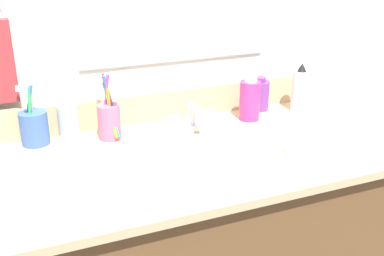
{
  "coord_description": "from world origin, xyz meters",
  "views": [
    {
      "loc": [
        -0.41,
        -1.05,
        1.37
      ],
      "look_at": [
        0.03,
        0.0,
        0.91
      ],
      "focal_mm": 44.43,
      "sensor_mm": 36.0,
      "label": 1
    }
  ],
  "objects_px": {
    "bottle_lotion_white": "(300,90)",
    "cup_pink": "(109,119)",
    "faucet": "(193,121)",
    "bottle_soap_pink": "(250,99)",
    "bottle_cream_purple": "(259,95)",
    "bottle_gel_clear": "(69,120)",
    "cup_blue_plastic": "(34,127)"
  },
  "relations": [
    {
      "from": "bottle_soap_pink",
      "to": "bottle_gel_clear",
      "type": "bearing_deg",
      "value": 172.36
    },
    {
      "from": "bottle_lotion_white",
      "to": "bottle_gel_clear",
      "type": "distance_m",
      "value": 0.73
    },
    {
      "from": "bottle_cream_purple",
      "to": "bottle_soap_pink",
      "type": "bearing_deg",
      "value": -137.13
    },
    {
      "from": "cup_blue_plastic",
      "to": "cup_pink",
      "type": "bearing_deg",
      "value": -11.97
    },
    {
      "from": "bottle_cream_purple",
      "to": "cup_blue_plastic",
      "type": "height_order",
      "value": "cup_blue_plastic"
    },
    {
      "from": "bottle_gel_clear",
      "to": "cup_blue_plastic",
      "type": "distance_m",
      "value": 0.1
    },
    {
      "from": "bottle_gel_clear",
      "to": "cup_pink",
      "type": "distance_m",
      "value": 0.12
    },
    {
      "from": "bottle_lotion_white",
      "to": "bottle_cream_purple",
      "type": "distance_m",
      "value": 0.13
    },
    {
      "from": "bottle_soap_pink",
      "to": "bottle_cream_purple",
      "type": "distance_m",
      "value": 0.1
    },
    {
      "from": "bottle_lotion_white",
      "to": "cup_pink",
      "type": "xyz_separation_m",
      "value": [
        -0.62,
        0.01,
        -0.01
      ]
    },
    {
      "from": "bottle_cream_purple",
      "to": "bottle_lotion_white",
      "type": "bearing_deg",
      "value": -26.93
    },
    {
      "from": "faucet",
      "to": "bottle_cream_purple",
      "type": "distance_m",
      "value": 0.28
    },
    {
      "from": "bottle_soap_pink",
      "to": "bottle_gel_clear",
      "type": "height_order",
      "value": "bottle_soap_pink"
    },
    {
      "from": "cup_pink",
      "to": "faucet",
      "type": "bearing_deg",
      "value": -6.97
    },
    {
      "from": "bottle_cream_purple",
      "to": "cup_pink",
      "type": "height_order",
      "value": "cup_pink"
    },
    {
      "from": "faucet",
      "to": "cup_blue_plastic",
      "type": "xyz_separation_m",
      "value": [
        -0.44,
        0.07,
        0.02
      ]
    },
    {
      "from": "bottle_soap_pink",
      "to": "cup_pink",
      "type": "bearing_deg",
      "value": 177.77
    },
    {
      "from": "cup_pink",
      "to": "cup_blue_plastic",
      "type": "relative_size",
      "value": 0.98
    },
    {
      "from": "bottle_lotion_white",
      "to": "bottle_gel_clear",
      "type": "bearing_deg",
      "value": 175.01
    },
    {
      "from": "bottle_gel_clear",
      "to": "bottle_soap_pink",
      "type": "bearing_deg",
      "value": -7.64
    },
    {
      "from": "bottle_lotion_white",
      "to": "bottle_cream_purple",
      "type": "height_order",
      "value": "bottle_lotion_white"
    },
    {
      "from": "bottle_gel_clear",
      "to": "cup_pink",
      "type": "bearing_deg",
      "value": -27.94
    },
    {
      "from": "faucet",
      "to": "bottle_lotion_white",
      "type": "relative_size",
      "value": 1.02
    },
    {
      "from": "faucet",
      "to": "bottle_gel_clear",
      "type": "distance_m",
      "value": 0.35
    },
    {
      "from": "faucet",
      "to": "bottle_gel_clear",
      "type": "xyz_separation_m",
      "value": [
        -0.34,
        0.08,
        0.02
      ]
    },
    {
      "from": "bottle_gel_clear",
      "to": "bottle_cream_purple",
      "type": "distance_m",
      "value": 0.61
    },
    {
      "from": "bottle_soap_pink",
      "to": "bottle_lotion_white",
      "type": "relative_size",
      "value": 0.89
    },
    {
      "from": "faucet",
      "to": "cup_pink",
      "type": "xyz_separation_m",
      "value": [
        -0.24,
        0.03,
        0.03
      ]
    },
    {
      "from": "bottle_cream_purple",
      "to": "cup_pink",
      "type": "bearing_deg",
      "value": -174.28
    },
    {
      "from": "bottle_lotion_white",
      "to": "bottle_gel_clear",
      "type": "relative_size",
      "value": 1.41
    },
    {
      "from": "bottle_soap_pink",
      "to": "cup_pink",
      "type": "xyz_separation_m",
      "value": [
        -0.43,
        0.02,
        -0.01
      ]
    },
    {
      "from": "bottle_soap_pink",
      "to": "faucet",
      "type": "bearing_deg",
      "value": -176.38
    }
  ]
}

